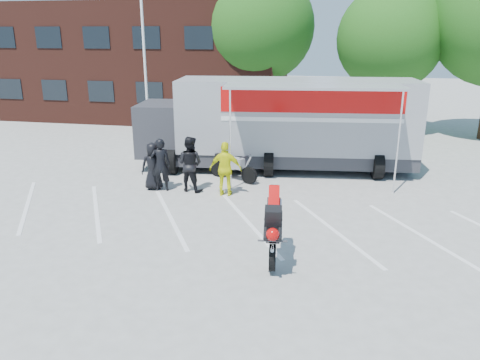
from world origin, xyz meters
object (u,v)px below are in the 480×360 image
(parked_motorcycle, at_px, (233,180))
(stunt_bike_rider, at_px, (273,258))
(transporter_truck, at_px, (282,169))
(spectator_hivis, at_px, (226,169))
(tree_mid, at_px, (390,39))
(spectator_leather_c, at_px, (190,164))
(spectator_leather_b, at_px, (161,165))
(tree_left, at_px, (260,27))
(spectator_leather_a, at_px, (153,166))
(flagpole, at_px, (148,37))

(parked_motorcycle, xyz_separation_m, stunt_bike_rider, (2.31, -6.04, 0.00))
(transporter_truck, height_order, spectator_hivis, spectator_hivis)
(tree_mid, bearing_deg, stunt_bike_rider, -103.33)
(parked_motorcycle, xyz_separation_m, spectator_leather_c, (-1.20, -1.49, 0.96))
(tree_mid, relative_size, stunt_bike_rider, 3.73)
(spectator_leather_c, bearing_deg, parked_motorcycle, -117.03)
(tree_mid, relative_size, parked_motorcycle, 3.56)
(spectator_leather_b, bearing_deg, spectator_leather_c, 170.56)
(parked_motorcycle, xyz_separation_m, spectator_hivis, (0.11, -1.71, 0.92))
(tree_mid, xyz_separation_m, spectator_hivis, (-6.01, -11.76, -4.03))
(transporter_truck, xyz_separation_m, stunt_bike_rider, (0.71, -7.94, 0.00))
(tree_left, relative_size, spectator_hivis, 4.71)
(tree_left, bearing_deg, spectator_leather_a, -97.37)
(tree_left, distance_m, transporter_truck, 10.99)
(transporter_truck, bearing_deg, tree_left, 98.57)
(flagpole, bearing_deg, transporter_truck, -25.08)
(transporter_truck, distance_m, spectator_leather_a, 5.45)
(tree_left, xyz_separation_m, spectator_leather_c, (-0.32, -12.54, -4.60))
(transporter_truck, relative_size, spectator_leather_b, 6.04)
(tree_left, height_order, spectator_leather_c, tree_left)
(parked_motorcycle, distance_m, spectator_leather_c, 2.14)
(flagpole, xyz_separation_m, spectator_leather_a, (2.61, -6.63, -4.22))
(transporter_truck, bearing_deg, spectator_hivis, -119.02)
(transporter_truck, bearing_deg, stunt_bike_rider, -91.48)
(tree_mid, relative_size, spectator_leather_a, 4.62)
(stunt_bike_rider, bearing_deg, spectator_leather_a, 130.74)
(spectator_leather_a, relative_size, spectator_leather_c, 0.86)
(parked_motorcycle, relative_size, stunt_bike_rider, 1.05)
(parked_motorcycle, bearing_deg, stunt_bike_rider, -132.62)
(stunt_bike_rider, xyz_separation_m, spectator_leather_c, (-3.51, 4.54, 0.96))
(spectator_leather_a, bearing_deg, spectator_hivis, 153.63)
(parked_motorcycle, bearing_deg, tree_mid, -4.96)
(transporter_truck, height_order, spectator_leather_b, spectator_leather_b)
(parked_motorcycle, relative_size, spectator_leather_c, 1.12)
(tree_left, bearing_deg, spectator_leather_c, -91.47)
(transporter_truck, xyz_separation_m, spectator_hivis, (-1.49, -3.61, 0.92))
(stunt_bike_rider, bearing_deg, flagpole, 117.34)
(tree_left, bearing_deg, transporter_truck, -74.83)
(transporter_truck, relative_size, spectator_leather_a, 6.72)
(flagpole, height_order, spectator_hivis, flagpole)
(tree_mid, distance_m, transporter_truck, 10.55)
(tree_mid, bearing_deg, tree_left, 171.87)
(spectator_leather_a, bearing_deg, parked_motorcycle, -171.40)
(spectator_leather_c, bearing_deg, tree_left, -79.75)
(parked_motorcycle, bearing_deg, spectator_leather_a, 148.55)
(tree_mid, xyz_separation_m, spectator_leather_c, (-7.32, -11.54, -3.98))
(flagpole, distance_m, tree_mid, 12.31)
(spectator_leather_c, relative_size, spectator_hivis, 1.05)
(tree_left, relative_size, spectator_leather_a, 5.19)
(tree_left, relative_size, parked_motorcycle, 4.01)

